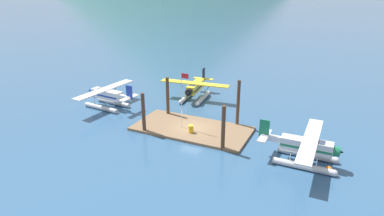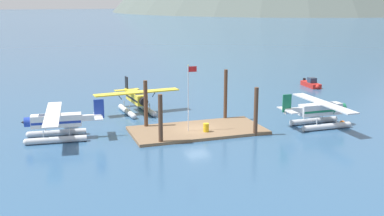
{
  "view_description": "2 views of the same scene",
  "coord_description": "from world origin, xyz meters",
  "px_view_note": "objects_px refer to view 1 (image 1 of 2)",
  "views": [
    {
      "loc": [
        15.26,
        -32.48,
        16.58
      ],
      "look_at": [
        -0.4,
        0.91,
        2.43
      ],
      "focal_mm": 30.73,
      "sensor_mm": 36.0,
      "label": 1
    },
    {
      "loc": [
        -15.64,
        -44.34,
        13.61
      ],
      "look_at": [
        -0.12,
        1.43,
        2.24
      ],
      "focal_mm": 43.67,
      "sensor_mm": 36.0,
      "label": 2
    }
  ],
  "objects_px": {
    "fuel_drum": "(191,129)",
    "mooring_buoy": "(328,170)",
    "flagpole": "(182,94)",
    "seaplane_yellow_bow_left": "(195,89)",
    "seaplane_silver_stbd_aft": "(306,149)",
    "seaplane_white_port_fwd": "(107,97)"
  },
  "relations": [
    {
      "from": "fuel_drum",
      "to": "mooring_buoy",
      "type": "bearing_deg",
      "value": -7.69
    },
    {
      "from": "flagpole",
      "to": "seaplane_yellow_bow_left",
      "type": "height_order",
      "value": "flagpole"
    },
    {
      "from": "mooring_buoy",
      "to": "fuel_drum",
      "type": "bearing_deg",
      "value": 172.31
    },
    {
      "from": "fuel_drum",
      "to": "seaplane_white_port_fwd",
      "type": "distance_m",
      "value": 14.92
    },
    {
      "from": "fuel_drum",
      "to": "seaplane_yellow_bow_left",
      "type": "xyz_separation_m",
      "value": [
        -4.73,
        11.44,
        0.84
      ]
    },
    {
      "from": "fuel_drum",
      "to": "flagpole",
      "type": "bearing_deg",
      "value": 149.43
    },
    {
      "from": "fuel_drum",
      "to": "seaplane_white_port_fwd",
      "type": "bearing_deg",
      "value": 167.83
    },
    {
      "from": "mooring_buoy",
      "to": "seaplane_white_port_fwd",
      "type": "distance_m",
      "value": 30.08
    },
    {
      "from": "seaplane_yellow_bow_left",
      "to": "seaplane_silver_stbd_aft",
      "type": "xyz_separation_m",
      "value": [
        17.55,
        -12.54,
        0.0
      ]
    },
    {
      "from": "mooring_buoy",
      "to": "seaplane_white_port_fwd",
      "type": "bearing_deg",
      "value": 170.09
    },
    {
      "from": "fuel_drum",
      "to": "seaplane_silver_stbd_aft",
      "type": "bearing_deg",
      "value": -4.88
    },
    {
      "from": "seaplane_white_port_fwd",
      "to": "seaplane_yellow_bow_left",
      "type": "bearing_deg",
      "value": 40.18
    },
    {
      "from": "seaplane_yellow_bow_left",
      "to": "seaplane_silver_stbd_aft",
      "type": "relative_size",
      "value": 1.01
    },
    {
      "from": "fuel_drum",
      "to": "mooring_buoy",
      "type": "relative_size",
      "value": 1.24
    },
    {
      "from": "mooring_buoy",
      "to": "seaplane_silver_stbd_aft",
      "type": "distance_m",
      "value": 2.71
    },
    {
      "from": "flagpole",
      "to": "mooring_buoy",
      "type": "relative_size",
      "value": 9.63
    },
    {
      "from": "seaplane_white_port_fwd",
      "to": "fuel_drum",
      "type": "bearing_deg",
      "value": -12.17
    },
    {
      "from": "mooring_buoy",
      "to": "seaplane_yellow_bow_left",
      "type": "height_order",
      "value": "seaplane_yellow_bow_left"
    },
    {
      "from": "mooring_buoy",
      "to": "seaplane_yellow_bow_left",
      "type": "relative_size",
      "value": 0.07
    },
    {
      "from": "flagpole",
      "to": "mooring_buoy",
      "type": "bearing_deg",
      "value": -10.01
    },
    {
      "from": "flagpole",
      "to": "mooring_buoy",
      "type": "height_order",
      "value": "flagpole"
    },
    {
      "from": "seaplane_yellow_bow_left",
      "to": "seaplane_silver_stbd_aft",
      "type": "height_order",
      "value": "same"
    }
  ]
}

